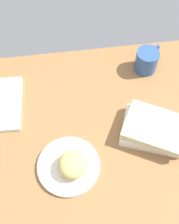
# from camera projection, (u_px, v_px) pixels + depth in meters

# --- Properties ---
(dining_table) EXTENTS (1.10, 0.90, 0.04)m
(dining_table) POSITION_uv_depth(u_px,v_px,m) (71.00, 153.00, 1.02)
(dining_table) COLOR olive
(dining_table) RESTS_ON ground
(round_plate) EXTENTS (0.21, 0.21, 0.01)m
(round_plate) POSITION_uv_depth(u_px,v_px,m) (69.00, 166.00, 0.97)
(round_plate) COLOR silver
(round_plate) RESTS_ON dining_table
(scone_pastry) EXTENTS (0.12, 0.13, 0.06)m
(scone_pastry) POSITION_uv_depth(u_px,v_px,m) (72.00, 165.00, 0.93)
(scone_pastry) COLOR tan
(scone_pastry) RESTS_ON round_plate
(book_stack) EXTENTS (0.25, 0.23, 0.07)m
(book_stack) POSITION_uv_depth(u_px,v_px,m) (154.00, 129.00, 1.01)
(book_stack) COLOR silver
(book_stack) RESTS_ON dining_table
(coffee_mug) EXTENTS (0.11, 0.11, 0.09)m
(coffee_mug) POSITION_uv_depth(u_px,v_px,m) (147.00, 60.00, 1.15)
(coffee_mug) COLOR #2D518C
(coffee_mug) RESTS_ON dining_table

